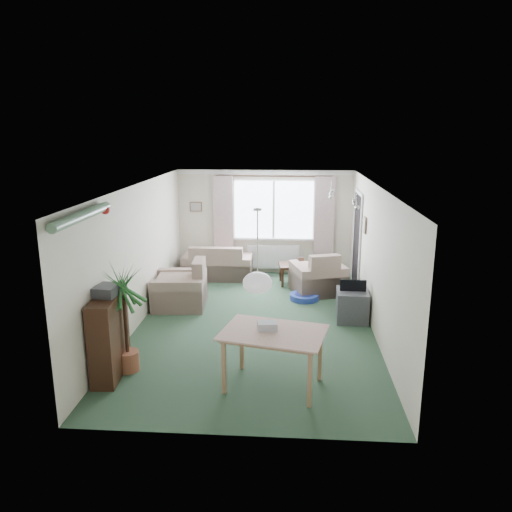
# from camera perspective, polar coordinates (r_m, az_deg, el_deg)

# --- Properties ---
(ground) EXTENTS (6.50, 6.50, 0.00)m
(ground) POSITION_cam_1_polar(r_m,az_deg,el_deg) (8.75, -0.14, -7.81)
(ground) COLOR #294530
(window) EXTENTS (1.80, 0.03, 1.30)m
(window) POSITION_cam_1_polar(r_m,az_deg,el_deg) (11.46, 2.03, 5.31)
(window) COLOR white
(curtain_rod) EXTENTS (2.60, 0.03, 0.03)m
(curtain_rod) POSITION_cam_1_polar(r_m,az_deg,el_deg) (11.28, 2.05, 9.11)
(curtain_rod) COLOR black
(curtain_left) EXTENTS (0.45, 0.08, 2.00)m
(curtain_left) POSITION_cam_1_polar(r_m,az_deg,el_deg) (11.50, -3.75, 4.16)
(curtain_left) COLOR beige
(curtain_right) EXTENTS (0.45, 0.08, 2.00)m
(curtain_right) POSITION_cam_1_polar(r_m,az_deg,el_deg) (11.42, 7.79, 3.98)
(curtain_right) COLOR beige
(radiator) EXTENTS (1.20, 0.10, 0.55)m
(radiator) POSITION_cam_1_polar(r_m,az_deg,el_deg) (11.64, 1.98, -0.07)
(radiator) COLOR white
(doorway) EXTENTS (0.03, 0.95, 2.00)m
(doorway) POSITION_cam_1_polar(r_m,az_deg,el_deg) (10.63, 11.47, 1.57)
(doorway) COLOR black
(pendant_lamp) EXTENTS (0.36, 0.36, 0.36)m
(pendant_lamp) POSITION_cam_1_polar(r_m,az_deg,el_deg) (6.07, 0.17, -3.09)
(pendant_lamp) COLOR white
(tinsel_garland) EXTENTS (1.60, 1.60, 0.12)m
(tinsel_garland) POSITION_cam_1_polar(r_m,az_deg,el_deg) (6.38, -19.24, 4.36)
(tinsel_garland) COLOR #196626
(bauble_cluster_a) EXTENTS (0.20, 0.20, 0.20)m
(bauble_cluster_a) POSITION_cam_1_polar(r_m,az_deg,el_deg) (9.07, 8.56, 7.36)
(bauble_cluster_a) COLOR silver
(bauble_cluster_b) EXTENTS (0.20, 0.20, 0.20)m
(bauble_cluster_b) POSITION_cam_1_polar(r_m,az_deg,el_deg) (7.92, 11.39, 6.24)
(bauble_cluster_b) COLOR silver
(wall_picture_back) EXTENTS (0.28, 0.03, 0.22)m
(wall_picture_back) POSITION_cam_1_polar(r_m,az_deg,el_deg) (11.65, -6.89, 5.62)
(wall_picture_back) COLOR brown
(wall_picture_right) EXTENTS (0.03, 0.24, 0.30)m
(wall_picture_right) POSITION_cam_1_polar(r_m,az_deg,el_deg) (9.55, 12.35, 3.46)
(wall_picture_right) COLOR brown
(sofa) EXTENTS (1.56, 0.84, 0.77)m
(sofa) POSITION_cam_1_polar(r_m,az_deg,el_deg) (11.33, -4.40, -0.58)
(sofa) COLOR beige
(sofa) RESTS_ON ground
(armchair_corner) EXTENTS (1.22, 1.18, 0.89)m
(armchair_corner) POSITION_cam_1_polar(r_m,az_deg,el_deg) (10.33, 7.09, -1.81)
(armchair_corner) COLOR beige
(armchair_corner) RESTS_ON ground
(armchair_left) EXTENTS (1.03, 1.08, 0.91)m
(armchair_left) POSITION_cam_1_polar(r_m,az_deg,el_deg) (9.60, -8.75, -3.07)
(armchair_left) COLOR #C5AB95
(armchair_left) RESTS_ON ground
(coffee_table) EXTENTS (1.03, 0.65, 0.44)m
(coffee_table) POSITION_cam_1_polar(r_m,az_deg,el_deg) (10.95, 5.23, -2.05)
(coffee_table) COLOR black
(coffee_table) RESTS_ON ground
(photo_frame) EXTENTS (0.12, 0.02, 0.16)m
(photo_frame) POSITION_cam_1_polar(r_m,az_deg,el_deg) (10.83, 5.18, -0.57)
(photo_frame) COLOR brown
(photo_frame) RESTS_ON coffee_table
(bookshelf) EXTENTS (0.38, 0.95, 1.14)m
(bookshelf) POSITION_cam_1_polar(r_m,az_deg,el_deg) (7.12, -16.45, -8.80)
(bookshelf) COLOR black
(bookshelf) RESTS_ON ground
(hifi_box) EXTENTS (0.31, 0.38, 0.14)m
(hifi_box) POSITION_cam_1_polar(r_m,az_deg,el_deg) (6.94, -16.67, -3.80)
(hifi_box) COLOR #36363B
(hifi_box) RESTS_ON bookshelf
(houseplant) EXTENTS (0.67, 0.67, 1.53)m
(houseplant) POSITION_cam_1_polar(r_m,az_deg,el_deg) (7.12, -14.71, -6.98)
(houseplant) COLOR #1B5026
(houseplant) RESTS_ON ground
(dining_table) EXTENTS (1.36, 1.06, 0.75)m
(dining_table) POSITION_cam_1_polar(r_m,az_deg,el_deg) (6.64, 1.98, -11.78)
(dining_table) COLOR tan
(dining_table) RESTS_ON ground
(gift_box) EXTENTS (0.27, 0.21, 0.12)m
(gift_box) POSITION_cam_1_polar(r_m,az_deg,el_deg) (6.52, 1.30, -8.07)
(gift_box) COLOR #B2B3BD
(gift_box) RESTS_ON dining_table
(tv_cube) EXTENTS (0.57, 0.62, 0.54)m
(tv_cube) POSITION_cam_1_polar(r_m,az_deg,el_deg) (9.00, 10.92, -5.58)
(tv_cube) COLOR #3A393E
(tv_cube) RESTS_ON ground
(pet_bed) EXTENTS (0.75, 0.75, 0.11)m
(pet_bed) POSITION_cam_1_polar(r_m,az_deg,el_deg) (9.98, 5.54, -4.67)
(pet_bed) COLOR navy
(pet_bed) RESTS_ON ground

